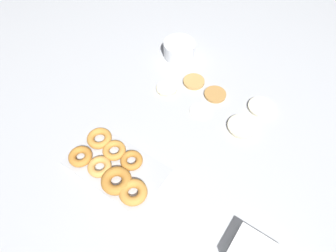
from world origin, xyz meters
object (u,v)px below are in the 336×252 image
object	(u,v)px
pancake_3	(215,94)
donut_tray	(112,166)
pancake_4	(261,107)
pancake_1	(200,111)
pancake_0	(242,127)
batter_bowl	(179,49)
pancake_2	(194,82)
pancake_5	(167,89)

from	to	relation	value
pancake_3	donut_tray	size ratio (longest dim) A/B	0.26
pancake_4	donut_tray	world-z (taller)	donut_tray
donut_tray	pancake_4	bearing A→B (deg)	60.04
pancake_1	pancake_3	size ratio (longest dim) A/B	0.92
pancake_0	pancake_3	size ratio (longest dim) A/B	1.23
pancake_3	donut_tray	xyz separation A→B (m)	(-0.13, -0.53, 0.01)
pancake_3	pancake_4	distance (m)	0.20
pancake_1	batter_bowl	bearing A→B (deg)	137.61
batter_bowl	pancake_4	bearing A→B (deg)	-10.31
pancake_1	pancake_2	bearing A→B (deg)	130.86
pancake_3	batter_bowl	distance (m)	0.31
pancake_3	pancake_4	bearing A→B (deg)	12.97
pancake_2	pancake_4	size ratio (longest dim) A/B	0.88
pancake_0	batter_bowl	size ratio (longest dim) A/B	0.79
pancake_1	donut_tray	distance (m)	0.43
pancake_0	pancake_5	distance (m)	0.37
pancake_5	donut_tray	world-z (taller)	donut_tray
pancake_4	donut_tray	bearing A→B (deg)	-119.96
pancake_3	donut_tray	bearing A→B (deg)	-104.30
pancake_2	donut_tray	xyz separation A→B (m)	(-0.02, -0.54, 0.01)
pancake_1	pancake_2	world-z (taller)	pancake_2
pancake_1	donut_tray	world-z (taller)	donut_tray
pancake_1	pancake_2	xyz separation A→B (m)	(-0.11, 0.13, 0.00)
pancake_4	donut_tray	distance (m)	0.66
pancake_1	pancake_2	size ratio (longest dim) A/B	0.92
pancake_3	pancake_5	size ratio (longest dim) A/B	1.03
pancake_2	batter_bowl	world-z (taller)	batter_bowl
batter_bowl	pancake_1	bearing A→B (deg)	-42.39
pancake_4	batter_bowl	world-z (taller)	batter_bowl
pancake_3	pancake_4	size ratio (longest dim) A/B	0.88
batter_bowl	pancake_5	bearing A→B (deg)	-69.97
pancake_1	batter_bowl	xyz separation A→B (m)	(-0.27, 0.24, 0.03)
pancake_0	pancake_5	size ratio (longest dim) A/B	1.26
pancake_4	pancake_0	bearing A→B (deg)	-98.76
pancake_1	donut_tray	bearing A→B (deg)	-107.01
pancake_0	pancake_2	world-z (taller)	pancake_0
pancake_0	pancake_4	size ratio (longest dim) A/B	1.08
pancake_1	pancake_4	distance (m)	0.26
pancake_0	pancake_2	bearing A→B (deg)	160.19
pancake_2	pancake_5	xyz separation A→B (m)	(-0.08, -0.10, -0.00)
pancake_1	pancake_5	bearing A→B (deg)	173.08
batter_bowl	pancake_0	bearing A→B (deg)	-26.37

